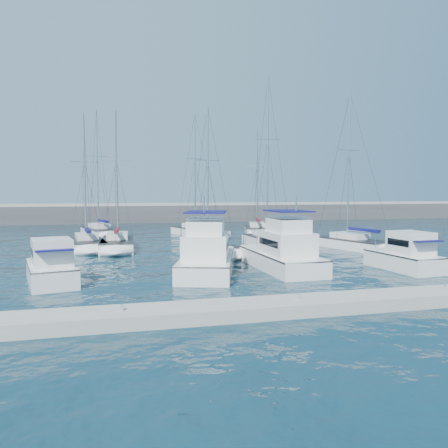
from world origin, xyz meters
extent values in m
plane|color=black|center=(0.00, 0.00, 0.00)|extent=(220.00, 220.00, 0.00)
cube|color=#424244|center=(0.00, 52.00, 1.00)|extent=(160.00, 6.00, 4.00)
cube|color=gray|center=(0.00, 52.00, 3.20)|extent=(160.00, 1.20, 0.50)
cube|color=gray|center=(0.00, -11.00, 0.30)|extent=(40.00, 2.20, 0.60)
cylinder|color=silver|center=(-8.00, -11.00, 0.72)|extent=(0.16, 0.16, 0.25)
cylinder|color=silver|center=(0.00, -11.00, 0.72)|extent=(0.16, 0.16, 0.25)
cylinder|color=silver|center=(8.00, -11.00, 0.72)|extent=(0.16, 0.16, 0.25)
cube|color=silver|center=(-12.06, -1.43, 0.40)|extent=(3.75, 6.15, 1.60)
cube|color=#262628|center=(-12.06, -1.43, 1.15)|extent=(3.80, 6.16, 0.08)
cube|color=silver|center=(-11.91, -2.11, 2.00)|extent=(2.70, 3.07, 1.60)
cube|color=black|center=(-11.91, -2.11, 2.08)|extent=(2.63, 2.56, 0.45)
cube|color=#0D0E51|center=(-11.67, -3.13, 2.30)|extent=(2.37, 2.15, 0.07)
cube|color=silver|center=(-2.04, -0.18, 0.40)|extent=(5.96, 10.20, 1.60)
cube|color=#262628|center=(-2.04, -0.18, 1.15)|extent=(6.02, 10.21, 0.08)
cube|color=silver|center=(-2.38, -1.30, 2.00)|extent=(4.00, 5.09, 1.60)
cube|color=black|center=(-2.38, -1.30, 2.08)|extent=(3.79, 4.25, 0.45)
cube|color=silver|center=(-2.44, -1.50, 3.25)|extent=(3.07, 3.65, 0.90)
cube|color=#0D0E51|center=(-2.44, -1.50, 4.25)|extent=(3.47, 4.16, 0.08)
cube|color=silver|center=(3.37, 0.00, 0.40)|extent=(3.50, 9.36, 1.60)
cube|color=#262628|center=(3.37, 0.00, 1.15)|extent=(3.56, 9.36, 0.08)
cube|color=silver|center=(3.40, -1.13, 2.00)|extent=(2.87, 4.37, 1.60)
cube|color=black|center=(3.40, -1.13, 2.08)|extent=(2.90, 3.52, 0.45)
cube|color=silver|center=(3.41, -1.33, 3.25)|extent=(2.29, 3.07, 0.90)
cube|color=#0D0E51|center=(3.41, -1.33, 4.25)|extent=(2.57, 3.51, 0.08)
cube|color=silver|center=(11.76, -2.56, 0.40)|extent=(2.97, 5.88, 1.60)
cube|color=#262628|center=(11.76, -2.56, 1.15)|extent=(3.02, 5.88, 0.08)
cube|color=silver|center=(11.81, -3.25, 2.00)|extent=(2.36, 2.80, 1.60)
cube|color=black|center=(11.81, -3.25, 2.08)|extent=(2.36, 2.27, 0.45)
cube|color=#0D0E51|center=(11.89, -4.29, 2.30)|extent=(2.16, 1.89, 0.07)
cube|color=silver|center=(-10.93, 14.18, 0.30)|extent=(4.04, 7.53, 1.30)
cube|color=#262628|center=(-10.93, 14.18, 0.93)|extent=(4.10, 7.54, 0.06)
cube|color=silver|center=(-10.99, 14.62, 1.25)|extent=(2.40, 3.39, 0.55)
cylinder|color=silver|center=(-11.03, 14.89, 7.29)|extent=(0.18, 0.18, 11.68)
cylinder|color=silver|center=(-10.77, 13.11, 1.80)|extent=(0.65, 3.56, 0.12)
cube|color=#0D0E51|center=(-10.75, 13.02, 1.95)|extent=(0.83, 3.24, 0.28)
cube|color=silver|center=(-8.07, 14.05, 0.30)|extent=(3.33, 9.13, 1.30)
cube|color=#262628|center=(-8.07, 14.05, 0.93)|extent=(3.39, 9.13, 0.06)
cube|color=silver|center=(-8.05, 14.61, 1.25)|extent=(2.09, 4.02, 0.55)
cylinder|color=silver|center=(-8.03, 14.95, 7.50)|extent=(0.18, 0.18, 12.10)
cylinder|color=silver|center=(-8.12, 12.70, 1.80)|extent=(0.29, 4.51, 0.12)
cube|color=#571118|center=(-8.12, 12.60, 1.95)|extent=(0.50, 4.07, 0.28)
cube|color=silver|center=(-0.07, 7.58, 0.30)|extent=(4.88, 7.15, 1.30)
cube|color=#262628|center=(-0.07, 7.58, 0.93)|extent=(4.94, 7.17, 0.06)
cube|color=silver|center=(-0.21, 7.97, 1.25)|extent=(2.72, 3.33, 0.55)
cylinder|color=silver|center=(-0.29, 8.20, 7.18)|extent=(0.18, 0.18, 11.47)
cylinder|color=silver|center=(0.25, 6.65, 1.80)|extent=(1.18, 3.14, 0.12)
cube|color=#0D0E51|center=(0.28, 6.56, 1.95)|extent=(1.29, 2.91, 0.28)
cube|color=silver|center=(7.12, 12.41, 0.30)|extent=(3.76, 8.42, 1.30)
cube|color=#262628|center=(7.12, 12.41, 0.93)|extent=(3.82, 8.43, 0.06)
cube|color=silver|center=(7.08, 12.92, 1.25)|extent=(2.30, 3.74, 0.55)
cylinder|color=silver|center=(7.06, 13.22, 9.35)|extent=(0.18, 0.18, 15.79)
cylinder|color=silver|center=(7.22, 11.18, 1.80)|extent=(0.45, 4.09, 0.12)
cube|color=#571118|center=(7.23, 11.08, 1.95)|extent=(0.65, 3.70, 0.28)
cube|color=silver|center=(14.33, 8.57, 0.30)|extent=(5.13, 8.56, 1.30)
cube|color=#262628|center=(14.33, 8.57, 0.93)|extent=(5.19, 8.57, 0.06)
cube|color=silver|center=(14.18, 9.05, 1.25)|extent=(2.86, 3.92, 0.55)
cylinder|color=silver|center=(14.10, 9.34, 8.27)|extent=(0.18, 0.18, 13.65)
cylinder|color=silver|center=(14.66, 7.41, 1.80)|extent=(1.24, 3.89, 0.12)
cube|color=#0D0E51|center=(14.69, 7.32, 1.95)|extent=(1.35, 3.57, 0.28)
cube|color=silver|center=(-10.12, 27.54, 0.30)|extent=(5.29, 8.88, 1.30)
cube|color=#262628|center=(-10.12, 27.54, 0.93)|extent=(5.35, 8.89, 0.06)
cube|color=silver|center=(-10.27, 28.04, 1.25)|extent=(2.93, 4.07, 0.55)
cylinder|color=silver|center=(-10.36, 28.34, 8.63)|extent=(0.18, 0.18, 14.35)
cylinder|color=silver|center=(-9.75, 26.33, 1.80)|extent=(1.32, 4.04, 0.12)
cube|color=#0D0E51|center=(-9.72, 26.24, 1.95)|extent=(1.42, 3.71, 0.28)
cube|color=silver|center=(1.97, 24.45, 0.30)|extent=(6.07, 10.25, 1.30)
cube|color=#262628|center=(1.97, 24.45, 0.93)|extent=(6.13, 10.27, 0.06)
cube|color=silver|center=(1.78, 25.03, 1.25)|extent=(3.28, 4.69, 0.55)
cylinder|color=silver|center=(1.66, 25.37, 8.38)|extent=(0.18, 0.18, 13.87)
cylinder|color=silver|center=(2.44, 23.06, 1.80)|extent=(1.68, 4.66, 0.12)
cube|color=#571118|center=(2.48, 22.96, 1.95)|extent=(1.74, 4.28, 0.28)
cube|color=silver|center=(9.80, 24.72, 0.30)|extent=(4.66, 7.71, 1.30)
cube|color=#262628|center=(9.80, 24.72, 0.93)|extent=(4.72, 7.73, 0.06)
cube|color=silver|center=(9.91, 25.16, 1.25)|extent=(2.66, 3.53, 0.55)
cylinder|color=silver|center=(9.97, 25.42, 7.69)|extent=(0.18, 0.18, 12.47)
cylinder|color=silver|center=(9.54, 23.67, 1.80)|extent=(0.99, 3.52, 0.12)
cube|color=#571118|center=(9.51, 23.57, 1.95)|extent=(1.13, 3.23, 0.28)
camera|label=1|loc=(-8.17, -29.50, 5.59)|focal=35.00mm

